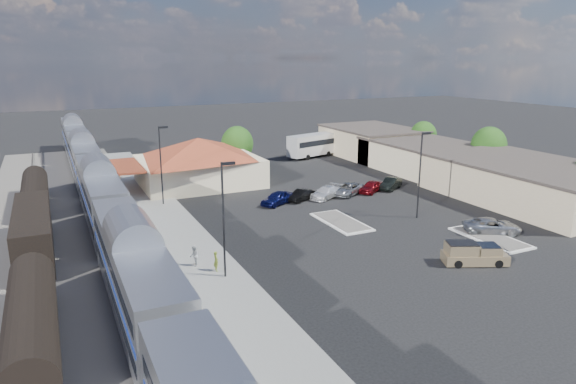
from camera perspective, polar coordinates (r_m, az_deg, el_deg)
name	(u,v)px	position (r m, az deg, el deg)	size (l,w,h in m)	color
ground	(316,234)	(48.91, 3.10, -4.69)	(280.00, 280.00, 0.00)	black
railbed	(73,240)	(51.18, -22.82, -4.90)	(16.00, 100.00, 0.12)	#4C4944
platform	(175,232)	(50.27, -12.42, -4.37)	(5.50, 92.00, 0.18)	gray
passenger_train	(100,197)	(53.85, -20.13, -0.58)	(3.00, 104.00, 5.55)	silver
freight_cars	(34,234)	(47.96, -26.43, -4.23)	(2.80, 46.00, 4.00)	black
station_depot	(198,161)	(68.14, -9.93, 3.39)	(18.35, 12.24, 6.20)	beige
buildings_east	(443,160)	(75.53, 16.86, 3.41)	(14.40, 51.40, 4.80)	#C6B28C
traffic_island_south	(341,222)	(52.42, 5.92, -3.29)	(3.30, 7.50, 0.21)	silver
traffic_island_north	(490,238)	(51.16, 21.53, -4.73)	(3.30, 7.50, 0.21)	silver
lamp_plat_s	(224,211)	(37.89, -7.08, -2.09)	(1.08, 0.25, 9.00)	black
lamp_plat_n	(161,159)	(58.66, -13.89, 3.57)	(1.08, 0.25, 9.00)	black
lamp_lot	(421,168)	(54.11, 14.55, 2.62)	(1.08, 0.25, 9.00)	black
tree_east_b	(489,146)	(77.75, 21.40, 4.79)	(4.94, 4.94, 6.96)	#382314
tree_east_c	(423,136)	(87.89, 14.78, 6.05)	(4.41, 4.41, 6.21)	#382314
tree_depot	(237,144)	(75.85, -5.66, 5.36)	(4.71, 4.71, 6.63)	#382314
pickup_truck	(475,254)	(44.40, 20.07, -6.51)	(5.39, 3.76, 1.75)	tan
suv	(492,226)	(52.55, 21.74, -3.52)	(2.44, 5.29, 1.47)	#9EA1A5
coach_bus	(318,143)	(87.27, 3.39, 5.43)	(12.32, 5.89, 3.87)	silver
person_a	(216,261)	(40.40, -8.00, -7.61)	(0.58, 0.38, 1.59)	#9CB338
person_b	(194,256)	(41.54, -10.39, -7.01)	(0.81, 0.63, 1.67)	silver
parked_car_a	(277,198)	(58.33, -1.23, -0.69)	(1.78, 4.42, 1.51)	#0D1145
parked_car_b	(301,195)	(59.94, 1.45, -0.36)	(1.40, 4.01, 1.32)	black
parked_car_c	(326,192)	(61.13, 4.26, -0.05)	(2.00, 4.91, 1.42)	white
parked_car_d	(348,189)	(62.97, 6.66, 0.34)	(2.40, 5.21, 1.45)	gray
parked_car_e	(371,187)	(64.44, 9.22, 0.57)	(1.69, 4.21, 1.44)	maroon
parked_car_f	(391,184)	(66.49, 11.36, 0.92)	(1.54, 4.42, 1.46)	black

